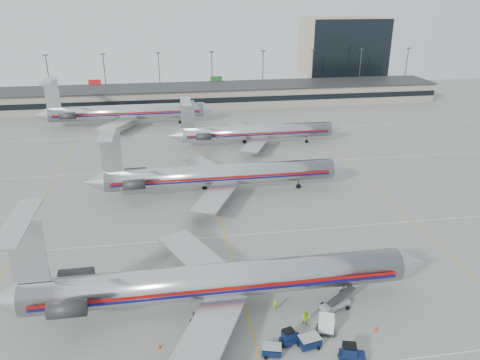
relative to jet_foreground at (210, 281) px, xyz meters
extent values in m
plane|color=gray|center=(3.94, 6.86, -3.78)|extent=(260.00, 260.00, 0.00)
cube|color=silver|center=(3.94, 16.86, -3.77)|extent=(160.00, 0.15, 0.02)
cube|color=gray|center=(3.94, 104.86, -0.78)|extent=(160.00, 16.00, 6.00)
cube|color=black|center=(3.94, 96.76, -0.58)|extent=(160.00, 0.20, 1.60)
cube|color=#2D2D30|center=(3.94, 104.86, 2.32)|extent=(162.00, 17.00, 0.30)
cylinder|color=#38383D|center=(-41.06, 118.86, 3.72)|extent=(0.30, 0.30, 15.00)
cube|color=#2D2D30|center=(-41.06, 118.86, 11.32)|extent=(1.60, 0.40, 0.35)
cylinder|color=#38383D|center=(-23.06, 118.86, 3.72)|extent=(0.30, 0.30, 15.00)
cube|color=#2D2D30|center=(-23.06, 118.86, 11.32)|extent=(1.60, 0.40, 0.35)
cylinder|color=#38383D|center=(-5.06, 118.86, 3.72)|extent=(0.30, 0.30, 15.00)
cube|color=#2D2D30|center=(-5.06, 118.86, 11.32)|extent=(1.60, 0.40, 0.35)
cylinder|color=#38383D|center=(12.94, 118.86, 3.72)|extent=(0.30, 0.30, 15.00)
cube|color=#2D2D30|center=(12.94, 118.86, 11.32)|extent=(1.60, 0.40, 0.35)
cylinder|color=#38383D|center=(30.94, 118.86, 3.72)|extent=(0.30, 0.30, 15.00)
cube|color=#2D2D30|center=(30.94, 118.86, 11.32)|extent=(1.60, 0.40, 0.35)
cylinder|color=#38383D|center=(48.94, 118.86, 3.72)|extent=(0.30, 0.30, 15.00)
cube|color=#2D2D30|center=(48.94, 118.86, 11.32)|extent=(1.60, 0.40, 0.35)
cylinder|color=#38383D|center=(66.94, 118.86, 3.72)|extent=(0.30, 0.30, 15.00)
cube|color=#2D2D30|center=(66.94, 118.86, 11.32)|extent=(1.60, 0.40, 0.35)
cylinder|color=#38383D|center=(84.94, 118.86, 3.72)|extent=(0.30, 0.30, 15.00)
cube|color=#2D2D30|center=(84.94, 118.86, 11.32)|extent=(1.60, 0.40, 0.35)
cube|color=tan|center=(65.94, 134.86, 8.72)|extent=(30.00, 20.00, 25.00)
cylinder|color=silver|center=(1.05, 0.00, -0.06)|extent=(42.58, 3.94, 3.94)
cone|color=silver|center=(24.04, 0.00, -0.06)|extent=(3.41, 3.94, 3.94)
cone|color=#B9B9BE|center=(-22.16, 0.00, -0.06)|extent=(3.83, 3.94, 3.94)
cube|color=maroon|center=(1.05, -1.98, 0.10)|extent=(40.45, 0.05, 0.37)
cube|color=#0D0B52|center=(1.05, -1.98, -0.32)|extent=(40.45, 0.05, 0.30)
cube|color=#B9B9BE|center=(-1.08, 7.45, -1.12)|extent=(9.90, 14.43, 0.34)
cube|color=#B9B9BE|center=(-1.08, -7.45, -1.12)|extent=(9.90, 14.43, 0.34)
cube|color=#B9B9BE|center=(-18.64, 0.00, 5.53)|extent=(3.62, 0.27, 7.24)
cube|color=#B9B9BE|center=(-18.96, 0.00, 8.94)|extent=(2.55, 11.18, 0.19)
cylinder|color=#2D2D30|center=(-14.92, 3.04, 0.26)|extent=(3.83, 1.81, 1.81)
cylinder|color=#2D2D30|center=(-14.92, -3.03, 0.26)|extent=(3.83, 1.81, 1.81)
cylinder|color=#2D2D30|center=(15.95, 0.00, -2.91)|extent=(0.21, 0.21, 1.76)
cylinder|color=#2D2D30|center=(-2.14, -2.55, -2.91)|extent=(0.21, 0.21, 1.76)
cylinder|color=#2D2D30|center=(-2.14, 2.56, -2.91)|extent=(0.21, 0.21, 1.76)
cylinder|color=black|center=(15.95, 0.00, -3.41)|extent=(0.96, 0.32, 0.96)
cylinder|color=silver|center=(5.52, 33.03, -0.22)|extent=(40.78, 3.77, 3.77)
cone|color=silver|center=(27.54, 33.03, -0.22)|extent=(3.26, 3.77, 3.77)
cone|color=#B9B9BE|center=(-16.71, 33.03, -0.22)|extent=(3.67, 3.77, 3.77)
cube|color=maroon|center=(5.52, 31.13, -0.06)|extent=(38.74, 0.05, 0.36)
cube|color=#0D0B52|center=(5.52, 31.13, -0.47)|extent=(38.74, 0.05, 0.29)
cube|color=#B9B9BE|center=(3.48, 40.16, -1.24)|extent=(9.48, 13.82, 0.33)
cube|color=#B9B9BE|center=(3.48, 25.89, -1.24)|extent=(9.48, 13.82, 0.33)
cube|color=#B9B9BE|center=(-13.34, 33.03, 5.14)|extent=(3.47, 0.25, 6.93)
cube|color=#B9B9BE|center=(-13.65, 33.03, 8.40)|extent=(2.45, 10.71, 0.18)
cylinder|color=#2D2D30|center=(-9.77, 35.93, 0.09)|extent=(3.67, 1.73, 1.73)
cylinder|color=#2D2D30|center=(-9.77, 30.12, 0.09)|extent=(3.67, 1.73, 1.73)
cylinder|color=#2D2D30|center=(19.79, 33.03, -2.94)|extent=(0.20, 0.20, 1.68)
cylinder|color=#2D2D30|center=(2.46, 30.58, -2.94)|extent=(0.20, 0.20, 1.68)
cylinder|color=#2D2D30|center=(2.46, 35.47, -2.94)|extent=(0.20, 0.20, 1.68)
cylinder|color=black|center=(19.79, 33.03, -3.43)|extent=(0.92, 0.31, 0.92)
cylinder|color=silver|center=(17.46, 60.19, -0.52)|extent=(35.46, 3.45, 3.45)
cone|color=silver|center=(36.68, 60.19, -0.52)|extent=(2.99, 3.45, 3.45)
cone|color=#B9B9BE|center=(-1.95, 60.19, -0.52)|extent=(3.36, 3.45, 3.45)
cube|color=maroon|center=(17.46, 58.45, -0.38)|extent=(33.69, 0.05, 0.33)
cube|color=#0D0B52|center=(17.46, 58.45, -0.75)|extent=(33.69, 0.05, 0.26)
cube|color=#B9B9BE|center=(15.59, 66.72, -1.45)|extent=(8.68, 12.65, 0.30)
cube|color=#B9B9BE|center=(15.59, 53.66, -1.45)|extent=(8.68, 12.65, 0.30)
cube|color=#B9B9BE|center=(1.13, 60.19, 4.38)|extent=(3.17, 0.23, 6.35)
cube|color=#B9B9BE|center=(0.85, 60.19, 7.37)|extent=(2.24, 9.80, 0.17)
cylinder|color=#2D2D30|center=(4.39, 62.85, -0.24)|extent=(3.36, 1.59, 1.59)
cylinder|color=#2D2D30|center=(4.39, 57.53, -0.24)|extent=(3.36, 1.59, 1.59)
cylinder|color=#2D2D30|center=(29.59, 60.19, -3.01)|extent=(0.19, 0.19, 1.54)
cylinder|color=#2D2D30|center=(14.66, 57.95, -3.01)|extent=(0.19, 0.19, 1.54)
cylinder|color=#2D2D30|center=(14.66, 62.43, -3.01)|extent=(0.19, 0.19, 1.54)
cylinder|color=black|center=(29.59, 60.19, -3.46)|extent=(0.84, 0.28, 0.84)
cylinder|color=silver|center=(-13.92, 83.26, -0.02)|extent=(40.84, 3.98, 3.98)
cone|color=silver|center=(8.23, 83.26, -0.02)|extent=(3.44, 3.98, 3.98)
cone|color=#B9B9BE|center=(-36.27, 83.26, -0.02)|extent=(3.87, 3.98, 3.98)
cube|color=maroon|center=(-13.92, 81.26, 0.14)|extent=(38.80, 0.05, 0.38)
cube|color=#0D0B52|center=(-13.92, 81.26, -0.29)|extent=(38.80, 0.05, 0.30)
cube|color=#B9B9BE|center=(-16.07, 90.79, -1.10)|extent=(10.00, 14.57, 0.34)
cube|color=#B9B9BE|center=(-16.07, 75.74, -1.10)|extent=(10.00, 14.57, 0.34)
cube|color=#B9B9BE|center=(-32.73, 83.26, 5.62)|extent=(3.65, 0.27, 7.31)
cube|color=#B9B9BE|center=(-33.05, 83.26, 9.06)|extent=(2.58, 11.29, 0.19)
cylinder|color=#2D2D30|center=(-28.96, 86.33, 0.30)|extent=(3.87, 1.83, 1.83)
cylinder|color=#2D2D30|center=(-28.96, 80.20, 0.30)|extent=(3.87, 1.83, 1.83)
cylinder|color=#2D2D30|center=(0.06, 83.26, -2.90)|extent=(0.21, 0.21, 1.77)
cylinder|color=#2D2D30|center=(-17.14, 80.68, -2.90)|extent=(0.21, 0.21, 1.77)
cylinder|color=#2D2D30|center=(-17.14, 85.84, -2.90)|extent=(0.21, 0.21, 1.77)
cylinder|color=black|center=(0.06, 83.26, -3.41)|extent=(0.97, 0.32, 0.97)
cube|color=#0A1537|center=(-1.45, -8.21, -3.25)|extent=(2.33, 1.49, 0.49)
cube|color=#0A1537|center=(-1.74, -8.21, -2.66)|extent=(1.35, 1.20, 0.88)
cube|color=black|center=(-1.74, -8.21, -2.07)|extent=(1.29, 1.14, 0.08)
cylinder|color=black|center=(-0.67, -7.72, -3.51)|extent=(0.55, 0.18, 0.55)
cylinder|color=black|center=(-2.23, -7.72, -3.51)|extent=(0.55, 0.18, 0.55)
cube|color=#0A1537|center=(7.55, -7.09, -3.24)|extent=(2.39, 1.61, 0.50)
cube|color=#0A1537|center=(7.25, -7.09, -2.64)|extent=(1.41, 1.26, 0.90)
cube|color=black|center=(7.25, -7.09, -2.04)|extent=(1.35, 1.20, 0.08)
cylinder|color=black|center=(8.34, -6.60, -3.51)|extent=(0.56, 0.18, 0.56)
cylinder|color=black|center=(8.34, -7.59, -3.51)|extent=(0.56, 0.18, 0.56)
cylinder|color=black|center=(6.75, -6.60, -3.51)|extent=(0.56, 0.18, 0.56)
cylinder|color=black|center=(6.75, -7.59, -3.51)|extent=(0.56, 0.18, 0.56)
cube|color=#0A1537|center=(12.85, -10.44, -3.15)|extent=(2.78, 1.94, 0.57)
cube|color=#0A1537|center=(12.51, -10.44, -2.46)|extent=(1.65, 1.50, 1.03)
cube|color=black|center=(12.51, -10.44, -1.77)|extent=(1.58, 1.42, 0.09)
cylinder|color=black|center=(13.77, -9.87, -3.46)|extent=(0.64, 0.21, 0.64)
cylinder|color=black|center=(11.93, -9.87, -3.46)|extent=(0.64, 0.21, 0.64)
cube|color=#0A1537|center=(5.23, -8.32, -3.23)|extent=(2.18, 1.75, 0.70)
cube|color=#969696|center=(5.23, -8.32, -2.73)|extent=(2.18, 1.75, 0.06)
cylinder|color=black|center=(5.93, -7.77, -3.60)|extent=(0.36, 0.14, 0.36)
cylinder|color=black|center=(5.93, -8.87, -3.60)|extent=(0.36, 0.14, 0.36)
cylinder|color=black|center=(4.53, -7.77, -3.60)|extent=(0.36, 0.14, 0.36)
cylinder|color=black|center=(4.53, -8.87, -3.60)|extent=(0.36, 0.14, 0.36)
cube|color=#0A1537|center=(9.34, -7.80, -3.17)|extent=(2.37, 1.83, 0.79)
cube|color=#969696|center=(9.34, -7.80, -2.61)|extent=(2.37, 1.83, 0.07)
cylinder|color=black|center=(10.12, -7.18, -3.58)|extent=(0.40, 0.16, 0.40)
cylinder|color=black|center=(10.12, -8.42, -3.58)|extent=(0.40, 0.16, 0.40)
cylinder|color=black|center=(8.55, -7.18, -3.58)|extent=(0.40, 0.16, 0.40)
cylinder|color=black|center=(8.55, -8.42, -3.58)|extent=(0.40, 0.16, 0.40)
cube|color=#2D2D30|center=(11.71, -6.00, -3.52)|extent=(2.34, 2.14, 0.32)
cube|color=white|center=(11.71, -6.00, -2.55)|extent=(2.01, 1.94, 1.61)
cylinder|color=black|center=(12.46, -5.36, -3.66)|extent=(0.26, 0.13, 0.26)
cylinder|color=black|center=(12.46, -6.64, -3.66)|extent=(0.26, 0.13, 0.26)
cylinder|color=black|center=(10.96, -5.36, -3.66)|extent=(0.26, 0.13, 0.26)
cylinder|color=black|center=(10.96, -6.64, -3.66)|extent=(0.26, 0.13, 0.26)
cube|color=#969696|center=(14.14, -2.16, -3.33)|extent=(3.87, 2.66, 0.51)
cube|color=#2D2D30|center=(14.75, -2.16, -2.16)|extent=(3.75, 2.31, 1.30)
cylinder|color=black|center=(15.46, -1.61, -3.53)|extent=(0.51, 0.16, 0.51)
cylinder|color=black|center=(15.46, -2.72, -3.53)|extent=(0.51, 0.16, 0.51)
cylinder|color=black|center=(12.83, -1.61, -3.53)|extent=(0.51, 0.16, 0.51)
cylinder|color=black|center=(12.83, -2.72, -3.53)|extent=(0.51, 0.16, 0.51)
imported|color=#99CC13|center=(7.20, -1.50, -3.02)|extent=(0.65, 0.54, 1.53)
imported|color=#9BD213|center=(9.96, -4.42, -2.87)|extent=(1.08, 0.96, 1.82)
cone|color=#F22D08|center=(17.12, -6.64, -3.50)|extent=(0.52, 0.52, 0.56)
cone|color=#F22D08|center=(-5.91, -5.54, -3.52)|extent=(0.40, 0.40, 0.54)
camera|label=1|loc=(-3.87, -44.42, 30.10)|focal=35.00mm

